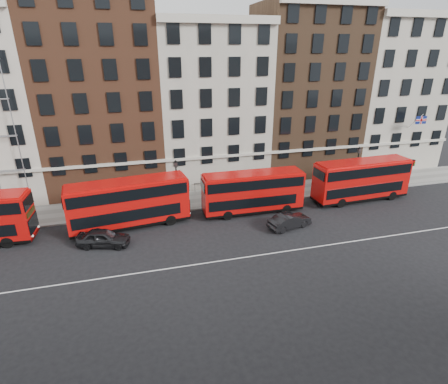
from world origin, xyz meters
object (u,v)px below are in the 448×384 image
object	(u,v)px
car_rear	(103,238)
traffic_light	(412,167)
bus_c	(253,191)
bus_b	(129,202)
bus_d	(361,179)
car_front	(290,221)

from	to	relation	value
car_rear	traffic_light	size ratio (longest dim) A/B	1.37
car_rear	traffic_light	distance (m)	36.25
bus_c	bus_b	bearing A→B (deg)	-179.33
traffic_light	bus_d	bearing A→B (deg)	-166.05
bus_d	bus_c	bearing A→B (deg)	177.31
car_rear	bus_d	bearing A→B (deg)	-68.47
bus_c	traffic_light	size ratio (longest dim) A/B	3.18
bus_b	bus_c	size ratio (longest dim) A/B	1.09
bus_c	car_rear	bearing A→B (deg)	-167.30
bus_b	bus_c	world-z (taller)	bus_b
traffic_light	bus_c	bearing A→B (deg)	-174.27
bus_b	bus_d	world-z (taller)	bus_b
car_rear	traffic_light	bearing A→B (deg)	-66.66
bus_b	traffic_light	xyz separation A→B (m)	(33.51, 2.14, -0.05)
bus_b	car_front	xyz separation A→B (m)	(14.62, -4.10, -1.79)
bus_d	car_front	size ratio (longest dim) A/B	2.58
bus_b	car_rear	xyz separation A→B (m)	(-2.32, -3.11, -1.73)
bus_c	bus_d	distance (m)	12.67
bus_d	traffic_light	xyz separation A→B (m)	(8.58, 2.13, -0.02)
bus_b	car_front	size ratio (longest dim) A/B	2.63
bus_c	car_front	xyz separation A→B (m)	(2.36, -4.10, -1.63)
bus_c	bus_d	xyz separation A→B (m)	(12.67, -0.00, 0.13)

